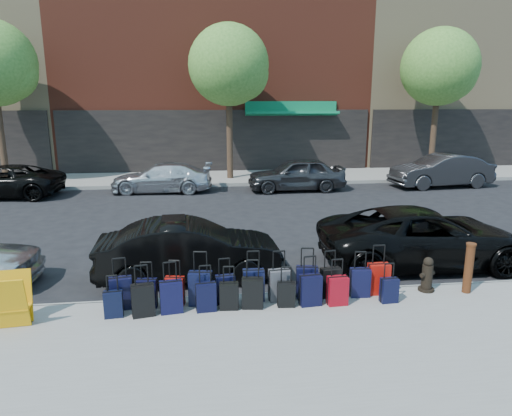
{
  "coord_description": "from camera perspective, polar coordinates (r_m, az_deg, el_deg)",
  "views": [
    {
      "loc": [
        -0.98,
        -12.88,
        3.92
      ],
      "look_at": [
        0.43,
        -1.5,
        1.2
      ],
      "focal_mm": 32.0,
      "sensor_mm": 36.0,
      "label": 1
    }
  ],
  "objects": [
    {
      "name": "ground",
      "position": [
        13.5,
        -2.61,
        -3.54
      ],
      "size": [
        120.0,
        120.0,
        0.0
      ],
      "primitive_type": "plane",
      "color": "black",
      "rests_on": "ground"
    },
    {
      "name": "sidewalk_near",
      "position": [
        7.52,
        1.48,
        -17.44
      ],
      "size": [
        60.0,
        4.0,
        0.15
      ],
      "primitive_type": "cube",
      "color": "gray",
      "rests_on": "ground"
    },
    {
      "name": "sidewalk_far",
      "position": [
        23.22,
        -4.56,
        3.79
      ],
      "size": [
        60.0,
        4.0,
        0.15
      ],
      "primitive_type": "cube",
      "color": "gray",
      "rests_on": "ground"
    },
    {
      "name": "curb_near",
      "position": [
        9.29,
        -0.39,
        -11.1
      ],
      "size": [
        60.0,
        0.08,
        0.15
      ],
      "primitive_type": "cube",
      "color": "gray",
      "rests_on": "ground"
    },
    {
      "name": "curb_far",
      "position": [
        21.24,
        -4.31,
        2.89
      ],
      "size": [
        60.0,
        0.08,
        0.15
      ],
      "primitive_type": "cube",
      "color": "gray",
      "rests_on": "ground"
    },
    {
      "name": "building_center",
      "position": [
        31.47,
        -5.65,
        24.41
      ],
      "size": [
        17.0,
        12.85,
        20.0
      ],
      "color": "maroon",
      "rests_on": "ground"
    },
    {
      "name": "building_right",
      "position": [
        35.59,
        23.07,
        20.54
      ],
      "size": [
        15.0,
        12.12,
        18.0
      ],
      "color": "tan",
      "rests_on": "ground"
    },
    {
      "name": "tree_center",
      "position": [
        22.49,
        -3.04,
        17.15
      ],
      "size": [
        3.8,
        3.8,
        7.27
      ],
      "color": "black",
      "rests_on": "sidewalk_far"
    },
    {
      "name": "tree_right",
      "position": [
        25.49,
        22.22,
        15.77
      ],
      "size": [
        3.8,
        3.8,
        7.27
      ],
      "color": "black",
      "rests_on": "sidewalk_far"
    },
    {
      "name": "suitcase_front_0",
      "position": [
        8.9,
        -16.51,
        -10.16
      ],
      "size": [
        0.43,
        0.29,
        0.97
      ],
      "rotation": [
        0.0,
        0.0,
        0.17
      ],
      "color": "black",
      "rests_on": "sidewalk_near"
    },
    {
      "name": "suitcase_front_1",
      "position": [
        8.85,
        -13.45,
        -10.31
      ],
      "size": [
        0.37,
        0.23,
        0.87
      ],
      "rotation": [
        0.0,
        0.0,
        -0.08
      ],
      "color": "black",
      "rests_on": "sidewalk_near"
    },
    {
      "name": "suitcase_front_2",
      "position": [
        8.86,
        -10.13,
        -10.14
      ],
      "size": [
        0.39,
        0.26,
        0.87
      ],
      "rotation": [
        0.0,
        0.0,
        -0.19
      ],
      "color": "#971009",
      "rests_on": "sidewalk_near"
    },
    {
      "name": "suitcase_front_3",
      "position": [
        8.75,
        -6.95,
        -9.94
      ],
      "size": [
        0.46,
        0.3,
        1.04
      ],
      "rotation": [
        0.0,
        0.0,
        -0.15
      ],
      "color": "black",
      "rests_on": "sidewalk_near"
    },
    {
      "name": "suitcase_front_4",
      "position": [
        8.8,
        -3.88,
        -10.09
      ],
      "size": [
        0.38,
        0.24,
        0.88
      ],
      "rotation": [
        0.0,
        0.0,
        0.1
      ],
      "color": "black",
      "rests_on": "sidewalk_near"
    },
    {
      "name": "suitcase_front_5",
      "position": [
        8.88,
        -0.3,
        -9.6
      ],
      "size": [
        0.41,
        0.24,
        0.98
      ],
      "rotation": [
        0.0,
        0.0,
        -0.03
      ],
      "color": "black",
      "rests_on": "sidewalk_near"
    },
    {
      "name": "suitcase_front_6",
      "position": [
        8.89,
        2.96,
        -9.58
      ],
      "size": [
        0.43,
        0.27,
        0.98
      ],
      "rotation": [
        0.0,
        0.0,
        0.11
      ],
      "color": "#424247",
      "rests_on": "sidewalk_near"
    },
    {
      "name": "suitcase_front_7",
      "position": [
        9.05,
        6.38,
        -9.2
      ],
      "size": [
        0.45,
        0.3,
        1.0
      ],
      "rotation": [
        0.0,
        0.0,
        -0.17
      ],
      "color": "black",
      "rests_on": "sidewalk_near"
    },
    {
      "name": "suitcase_front_8",
      "position": [
        9.17,
        9.28,
        -9.14
      ],
      "size": [
        0.41,
        0.26,
        0.93
      ],
      "rotation": [
        0.0,
        0.0,
        0.12
      ],
      "color": "black",
      "rests_on": "sidewalk_near"
    },
    {
      "name": "suitcase_front_9",
      "position": [
        9.28,
        12.87,
        -9.06
      ],
      "size": [
        0.39,
        0.24,
        0.91
      ],
      "rotation": [
        0.0,
        0.0,
        -0.08
      ],
      "color": "black",
      "rests_on": "sidewalk_near"
    },
    {
      "name": "suitcase_front_10",
      "position": [
        9.48,
        15.06,
        -8.53
      ],
      "size": [
        0.42,
        0.23,
        1.0
      ],
      "rotation": [
        0.0,
        0.0,
        -0.01
      ],
      "color": "#A3110A",
      "rests_on": "sidewalk_near"
    },
    {
      "name": "suitcase_back_0",
      "position": [
        8.65,
        -17.4,
        -11.39
      ],
      "size": [
        0.34,
        0.22,
        0.77
      ],
      "rotation": [
        0.0,
        0.0,
        0.09
      ],
      "color": "black",
      "rests_on": "sidewalk_near"
    },
    {
      "name": "suitcase_back_1",
      "position": [
        8.53,
        -13.94,
        -11.12
      ],
      "size": [
        0.43,
        0.3,
        0.94
      ],
      "rotation": [
        0.0,
        0.0,
        0.19
      ],
      "color": "black",
      "rests_on": "sidewalk_near"
    },
    {
      "name": "suitcase_back_2",
      "position": [
        8.55,
        -10.56,
        -10.86
      ],
      "size": [
        0.43,
        0.28,
        0.95
      ],
      "rotation": [
        0.0,
        0.0,
        0.14
      ],
      "color": "black",
      "rests_on": "sidewalk_near"
    },
    {
      "name": "suitcase_back_3",
      "position": [
        8.53,
        -6.26,
        -10.97
      ],
      "size": [
        0.38,
        0.24,
        0.86
      ],
      "rotation": [
        0.0,
        0.0,
        0.08
      ],
      "color": "black",
      "rests_on": "sidewalk_near"
    },
    {
      "name": "suitcase_back_4",
      "position": [
        8.57,
        -3.39,
        -10.9
      ],
      "size": [
        0.36,
        0.22,
        0.82
      ],
      "rotation": [
        0.0,
        0.0,
        -0.08
      ],
      "color": "black",
      "rests_on": "sidewalk_near"
    },
    {
      "name": "suitcase_back_5",
      "position": [
        8.59,
        -0.43,
        -10.57
      ],
      "size": [
        0.41,
        0.27,
        0.92
      ],
      "rotation": [
        0.0,
        0.0,
        -0.13
      ],
      "color": "black",
      "rests_on": "sidewalk_near"
    },
    {
      "name": "suitcase_back_6",
      "position": [
        8.68,
        3.79,
        -10.69
      ],
      "size": [
        0.34,
        0.21,
        0.77
      ],
      "rotation": [
        0.0,
        0.0,
        -0.09
      ],
      "color": "black",
      "rests_on": "sidewalk_near"
    },
    {
      "name": "suitcase_back_7",
      "position": [
        8.75,
        6.8,
        -10.13
      ],
      "size": [
        0.42,
        0.27,
        0.95
      ],
      "rotation": [
        0.0,
        0.0,
        0.1
      ],
      "color": "black",
      "rests_on": "sidewalk_near"
    },
    {
      "name": "suitcase_back_8",
      "position": [
        8.85,
        10.14,
        -10.12
      ],
      "size": [
        0.38,
        0.24,
        0.89
      ],
      "rotation": [
        0.0,
        0.0,
        0.06
      ],
      "color": "maroon",
      "rests_on": "sidewalk_near"
    },
    {
      "name": "suitcase_back_10",
      "position": [
        9.19,
        16.3,
        -9.82
      ],
      "size": [
        0.33,
        0.2,
        0.77
      ],
      "rotation": [
        0.0,
        0.0,
        0.05
      ],
      "color": "black",
      "rests_on": "sidewalk_near"
    },
    {
      "name": "fire_hydrant",
      "position": [
        9.91,
        20.61,
        -7.88
      ],
      "size": [
        0.36,
        0.32,
        0.71
      ],
      "rotation": [
        0.0,
        0.0,
        0.4
      ],
      "color": "black",
      "rests_on": "sidewalk_near"
    },
    {
      "name": "bollard",
      "position": [
        10.07,
        25.06,
        -6.73
      ],
      "size": [
        0.19,
        0.19,
        1.03
      ],
      "color": "#38190C",
      "rests_on": "sidewalk_near"
    },
    {
      "name": "display_rack",
      "position": [
        8.91,
        -28.03,
        -10.19
      ],
      "size": [
        0.56,
        0.61,
        0.91
      ],
      "rotation": [
        0.0,
        0.0,
        0.1
      ],
      "color": "orange",
      "rests_on": "sidewalk_near"
    },
    {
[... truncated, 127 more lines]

